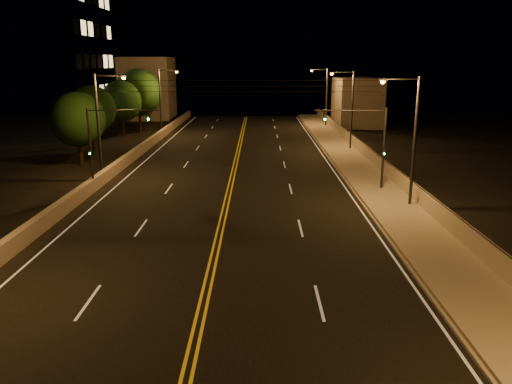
{
  "coord_description": "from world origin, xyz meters",
  "views": [
    {
      "loc": [
        2.12,
        -7.18,
        9.06
      ],
      "look_at": [
        2.0,
        18.0,
        2.5
      ],
      "focal_mm": 35.0,
      "sensor_mm": 36.0,
      "label": 1
    }
  ],
  "objects_px": {
    "streetlight_1": "(410,133)",
    "streetlight_5": "(102,119)",
    "tree_1": "(91,110)",
    "streetlight_6": "(162,97)",
    "tree_0": "(78,119)",
    "streetlight_3": "(325,93)",
    "tree_2": "(121,101)",
    "streetlight_2": "(349,105)",
    "traffic_signal_left": "(104,139)",
    "tree_3": "(138,93)",
    "traffic_signal_right": "(370,139)"
  },
  "relations": [
    {
      "from": "tree_0",
      "to": "tree_1",
      "type": "xyz_separation_m",
      "value": [
        -1.39,
        8.04,
        0.15
      ]
    },
    {
      "from": "streetlight_5",
      "to": "streetlight_1",
      "type": "bearing_deg",
      "value": -19.59
    },
    {
      "from": "streetlight_1",
      "to": "traffic_signal_left",
      "type": "xyz_separation_m",
      "value": [
        -20.29,
        4.24,
        -1.0
      ]
    },
    {
      "from": "streetlight_6",
      "to": "traffic_signal_right",
      "type": "relative_size",
      "value": 1.37
    },
    {
      "from": "streetlight_2",
      "to": "streetlight_6",
      "type": "height_order",
      "value": "same"
    },
    {
      "from": "streetlight_5",
      "to": "traffic_signal_left",
      "type": "distance_m",
      "value": 3.69
    },
    {
      "from": "tree_0",
      "to": "streetlight_3",
      "type": "bearing_deg",
      "value": 47.15
    },
    {
      "from": "streetlight_2",
      "to": "tree_2",
      "type": "relative_size",
      "value": 1.19
    },
    {
      "from": "streetlight_5",
      "to": "traffic_signal_right",
      "type": "bearing_deg",
      "value": -9.63
    },
    {
      "from": "streetlight_6",
      "to": "tree_0",
      "type": "height_order",
      "value": "streetlight_6"
    },
    {
      "from": "traffic_signal_right",
      "to": "traffic_signal_left",
      "type": "relative_size",
      "value": 1.0
    },
    {
      "from": "tree_2",
      "to": "tree_0",
      "type": "bearing_deg",
      "value": -86.71
    },
    {
      "from": "streetlight_6",
      "to": "tree_1",
      "type": "xyz_separation_m",
      "value": [
        -5.45,
        -10.77,
        -0.54
      ]
    },
    {
      "from": "traffic_signal_left",
      "to": "tree_3",
      "type": "distance_m",
      "value": 31.57
    },
    {
      "from": "streetlight_3",
      "to": "traffic_signal_left",
      "type": "xyz_separation_m",
      "value": [
        -20.29,
        -36.96,
        -1.0
      ]
    },
    {
      "from": "streetlight_5",
      "to": "tree_2",
      "type": "distance_m",
      "value": 25.32
    },
    {
      "from": "tree_2",
      "to": "streetlight_3",
      "type": "bearing_deg",
      "value": 18.33
    },
    {
      "from": "tree_2",
      "to": "tree_3",
      "type": "height_order",
      "value": "tree_3"
    },
    {
      "from": "tree_1",
      "to": "streetlight_5",
      "type": "bearing_deg",
      "value": -68.96
    },
    {
      "from": "tree_0",
      "to": "tree_3",
      "type": "xyz_separation_m",
      "value": [
        0.41,
        21.67,
        1.07
      ]
    },
    {
      "from": "tree_2",
      "to": "traffic_signal_right",
      "type": "bearing_deg",
      "value": -48.38
    },
    {
      "from": "streetlight_1",
      "to": "streetlight_6",
      "type": "xyz_separation_m",
      "value": [
        -21.39,
        32.56,
        0.0
      ]
    },
    {
      "from": "tree_2",
      "to": "tree_1",
      "type": "bearing_deg",
      "value": -91.71
    },
    {
      "from": "streetlight_2",
      "to": "streetlight_5",
      "type": "height_order",
      "value": "same"
    },
    {
      "from": "streetlight_5",
      "to": "tree_1",
      "type": "bearing_deg",
      "value": 111.04
    },
    {
      "from": "streetlight_1",
      "to": "streetlight_6",
      "type": "height_order",
      "value": "same"
    },
    {
      "from": "tree_0",
      "to": "tree_2",
      "type": "bearing_deg",
      "value": 93.29
    },
    {
      "from": "streetlight_6",
      "to": "tree_2",
      "type": "xyz_separation_m",
      "value": [
        -5.14,
        -0.16,
        -0.45
      ]
    },
    {
      "from": "streetlight_2",
      "to": "streetlight_6",
      "type": "distance_m",
      "value": 24.15
    },
    {
      "from": "streetlight_1",
      "to": "streetlight_5",
      "type": "bearing_deg",
      "value": 160.41
    },
    {
      "from": "tree_1",
      "to": "streetlight_6",
      "type": "bearing_deg",
      "value": 63.14
    },
    {
      "from": "streetlight_5",
      "to": "tree_0",
      "type": "bearing_deg",
      "value": 123.5
    },
    {
      "from": "streetlight_2",
      "to": "traffic_signal_left",
      "type": "xyz_separation_m",
      "value": [
        -20.29,
        -17.12,
        -1.0
      ]
    },
    {
      "from": "streetlight_5",
      "to": "streetlight_6",
      "type": "relative_size",
      "value": 1.0
    },
    {
      "from": "streetlight_2",
      "to": "streetlight_3",
      "type": "height_order",
      "value": "same"
    },
    {
      "from": "streetlight_3",
      "to": "tree_0",
      "type": "distance_m",
      "value": 37.44
    },
    {
      "from": "streetlight_3",
      "to": "tree_2",
      "type": "relative_size",
      "value": 1.19
    },
    {
      "from": "streetlight_2",
      "to": "traffic_signal_right",
      "type": "bearing_deg",
      "value": -95.03
    },
    {
      "from": "tree_3",
      "to": "streetlight_1",
      "type": "bearing_deg",
      "value": -54.73
    },
    {
      "from": "streetlight_1",
      "to": "tree_1",
      "type": "height_order",
      "value": "streetlight_1"
    },
    {
      "from": "tree_2",
      "to": "tree_3",
      "type": "bearing_deg",
      "value": 63.85
    },
    {
      "from": "streetlight_1",
      "to": "traffic_signal_right",
      "type": "height_order",
      "value": "streetlight_1"
    },
    {
      "from": "streetlight_2",
      "to": "traffic_signal_left",
      "type": "distance_m",
      "value": 26.57
    },
    {
      "from": "streetlight_1",
      "to": "tree_2",
      "type": "height_order",
      "value": "streetlight_1"
    },
    {
      "from": "streetlight_1",
      "to": "streetlight_2",
      "type": "relative_size",
      "value": 1.0
    },
    {
      "from": "tree_0",
      "to": "tree_1",
      "type": "relative_size",
      "value": 0.97
    },
    {
      "from": "streetlight_1",
      "to": "streetlight_3",
      "type": "bearing_deg",
      "value": 90.0
    },
    {
      "from": "traffic_signal_right",
      "to": "tree_2",
      "type": "bearing_deg",
      "value": 131.62
    },
    {
      "from": "traffic_signal_right",
      "to": "tree_1",
      "type": "distance_m",
      "value": 30.83
    },
    {
      "from": "streetlight_2",
      "to": "tree_1",
      "type": "height_order",
      "value": "streetlight_2"
    }
  ]
}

